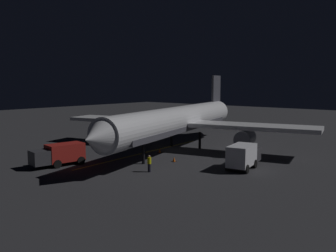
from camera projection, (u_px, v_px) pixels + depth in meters
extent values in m
cube|color=#2E2E31|center=(177.00, 151.00, 49.38)|extent=(180.00, 180.00, 0.20)
cube|color=gold|center=(145.00, 153.00, 47.76)|extent=(1.99, 23.93, 0.01)
cylinder|color=white|center=(178.00, 120.00, 48.89)|extent=(11.42, 33.30, 3.63)
cube|color=#4C4C56|center=(178.00, 127.00, 49.00)|extent=(10.06, 28.39, 0.65)
cone|color=white|center=(95.00, 138.00, 33.04)|extent=(4.14, 3.66, 3.55)
cone|color=white|center=(220.00, 111.00, 65.22)|extent=(4.20, 5.00, 3.26)
cube|color=#4C4C56|center=(216.00, 88.00, 62.40)|extent=(1.20, 3.58, 4.37)
cube|color=white|center=(254.00, 127.00, 46.12)|extent=(16.76, 8.47, 0.50)
cylinder|color=slate|center=(245.00, 138.00, 45.56)|extent=(2.80, 3.61, 2.10)
cube|color=white|center=(123.00, 120.00, 54.76)|extent=(16.76, 8.47, 0.50)
cylinder|color=slate|center=(123.00, 130.00, 53.50)|extent=(2.80, 3.61, 2.10)
cylinder|color=black|center=(143.00, 154.00, 41.05)|extent=(0.43, 0.43, 2.30)
cylinder|color=black|center=(200.00, 140.00, 50.66)|extent=(0.43, 0.43, 2.30)
cylinder|color=black|center=(172.00, 138.00, 52.57)|extent=(0.43, 0.43, 2.30)
cube|color=maroon|center=(65.00, 152.00, 40.56)|extent=(2.69, 4.24, 1.92)
cube|color=#38383D|center=(40.00, 158.00, 38.70)|extent=(2.25, 2.09, 1.50)
cylinder|color=black|center=(53.00, 163.00, 39.77)|extent=(2.42, 1.25, 0.90)
cylinder|color=black|center=(77.00, 159.00, 41.58)|extent=(2.42, 1.25, 0.90)
cube|color=silver|center=(242.00, 155.00, 38.30)|extent=(2.75, 4.31, 2.16)
cube|color=#38383D|center=(250.00, 154.00, 40.83)|extent=(2.27, 2.11, 1.50)
cylinder|color=black|center=(246.00, 163.00, 39.63)|extent=(2.43, 1.28, 0.90)
cylinder|color=black|center=(237.00, 168.00, 37.22)|extent=(2.43, 1.28, 0.90)
cylinder|color=black|center=(149.00, 168.00, 37.39)|extent=(0.32, 0.32, 0.85)
cylinder|color=yellow|center=(149.00, 161.00, 37.30)|extent=(0.40, 0.40, 0.65)
sphere|color=tan|center=(149.00, 156.00, 37.25)|extent=(0.24, 0.24, 0.24)
cone|color=#EA590F|center=(174.00, 159.00, 42.24)|extent=(0.36, 0.36, 0.55)
cube|color=black|center=(174.00, 162.00, 42.27)|extent=(0.50, 0.50, 0.03)
cone|color=#EA590F|center=(144.00, 151.00, 47.55)|extent=(0.36, 0.36, 0.55)
cube|color=black|center=(144.00, 153.00, 47.58)|extent=(0.50, 0.50, 0.03)
cone|color=#EA590F|center=(160.00, 151.00, 47.70)|extent=(0.36, 0.36, 0.55)
cube|color=black|center=(160.00, 153.00, 47.73)|extent=(0.50, 0.50, 0.03)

